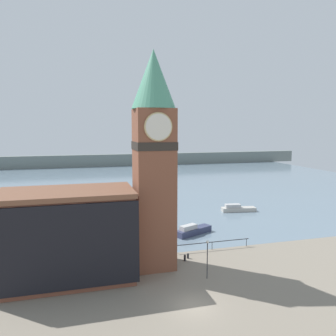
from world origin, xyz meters
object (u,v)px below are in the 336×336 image
Objects in this scene: lamp_post at (207,252)px; pier_building at (67,235)px; mooring_bollard_near at (188,256)px; boat_near at (193,230)px; boat_far at (237,209)px; mooring_bollard_far at (185,257)px; clock_tower at (154,155)px.

pier_building is at bearing 165.14° from lamp_post.
boat_near is at bearing 66.88° from mooring_bollard_near.
boat_far is at bearing 34.77° from pier_building.
lamp_post is at bearing -114.39° from boat_far.
boat_far is 25.43m from mooring_bollard_near.
lamp_post is at bearing -14.86° from pier_building.
lamp_post reaches higher than mooring_bollard_near.
pier_building is 20.92m from boat_near.
lamp_post is at bearing -80.57° from mooring_bollard_far.
clock_tower is 3.91× the size of boat_near.
mooring_bollard_far is at bearing -139.21° from boat_near.
mooring_bollard_far is (13.42, 1.29, -4.38)m from pier_building.
boat_far is at bearing 15.64° from boat_near.
mooring_bollard_far is (-0.60, -0.61, 0.06)m from mooring_bollard_near.
mooring_bollard_far is 0.18× the size of lamp_post.
mooring_bollard_near is at bearing -121.86° from boat_far.
mooring_bollard_near is 0.16× the size of lamp_post.
boat_near is at bearing 65.09° from mooring_bollard_far.
pier_building reaches higher than mooring_bollard_near.
clock_tower is 5.79× the size of lamp_post.
mooring_bollard_far is 5.72m from lamp_post.
pier_building is 18.00× the size of mooring_bollard_far.
mooring_bollard_near is 0.86m from mooring_bollard_far.
mooring_bollard_far is (-4.24, -9.12, -0.20)m from boat_near.
pier_building is 2.08× the size of boat_far.
boat_near is (17.66, 10.41, -4.19)m from pier_building.
pier_building is at bearing -136.52° from boat_far.
mooring_bollard_near is 0.85× the size of mooring_bollard_far.
mooring_bollard_near is at bearing 92.42° from lamp_post.
mooring_bollard_far is at bearing 5.99° from clock_tower.
mooring_bollard_far is at bearing 5.48° from pier_building.
boat_far is at bearing 49.43° from mooring_bollard_near.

